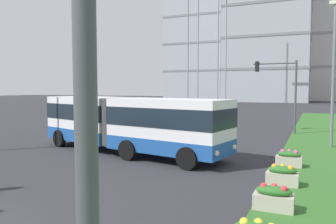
{
  "coord_description": "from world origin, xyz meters",
  "views": [
    {
      "loc": [
        8.11,
        -4.81,
        3.51
      ],
      "look_at": [
        0.63,
        11.96,
        2.2
      ],
      "focal_mm": 35.54,
      "sensor_mm": 36.0,
      "label": 1
    }
  ],
  "objects_px": {
    "articulated_bus": "(127,123)",
    "apartment_tower_west": "(199,21)",
    "flower_planter_3": "(289,158)",
    "apartment_tower_westcentre": "(268,26)",
    "traffic_light_near_right": "(151,7)",
    "flower_planter_2": "(282,175)",
    "apartment_tower_centre": "(319,8)",
    "traffic_light_far_right": "(281,84)",
    "flower_planter_1": "(274,198)",
    "streetlight_median": "(334,68)"
  },
  "relations": [
    {
      "from": "flower_planter_2",
      "to": "traffic_light_far_right",
      "type": "bearing_deg",
      "value": 95.74
    },
    {
      "from": "articulated_bus",
      "to": "flower_planter_1",
      "type": "relative_size",
      "value": 10.95
    },
    {
      "from": "apartment_tower_westcentre",
      "to": "flower_planter_3",
      "type": "bearing_deg",
      "value": -81.84
    },
    {
      "from": "articulated_bus",
      "to": "apartment_tower_west",
      "type": "distance_m",
      "value": 104.43
    },
    {
      "from": "flower_planter_1",
      "to": "apartment_tower_west",
      "type": "bearing_deg",
      "value": 109.83
    },
    {
      "from": "apartment_tower_centre",
      "to": "traffic_light_far_right",
      "type": "bearing_deg",
      "value": -91.79
    },
    {
      "from": "streetlight_median",
      "to": "traffic_light_far_right",
      "type": "bearing_deg",
      "value": 122.61
    },
    {
      "from": "traffic_light_far_right",
      "to": "apartment_tower_westcentre",
      "type": "height_order",
      "value": "apartment_tower_westcentre"
    },
    {
      "from": "apartment_tower_westcentre",
      "to": "apartment_tower_centre",
      "type": "xyz_separation_m",
      "value": [
        12.28,
        14.81,
        6.78
      ]
    },
    {
      "from": "flower_planter_1",
      "to": "traffic_light_far_right",
      "type": "bearing_deg",
      "value": 94.86
    },
    {
      "from": "flower_planter_1",
      "to": "traffic_light_near_right",
      "type": "bearing_deg",
      "value": -93.35
    },
    {
      "from": "traffic_light_far_right",
      "to": "apartment_tower_centre",
      "type": "bearing_deg",
      "value": 88.21
    },
    {
      "from": "flower_planter_1",
      "to": "apartment_tower_west",
      "type": "xyz_separation_m",
      "value": [
        -37.1,
        102.9,
        26.77
      ]
    },
    {
      "from": "flower_planter_3",
      "to": "apartment_tower_west",
      "type": "height_order",
      "value": "apartment_tower_west"
    },
    {
      "from": "traffic_light_far_right",
      "to": "apartment_tower_centre",
      "type": "distance_m",
      "value": 84.75
    },
    {
      "from": "flower_planter_2",
      "to": "traffic_light_near_right",
      "type": "height_order",
      "value": "traffic_light_near_right"
    },
    {
      "from": "traffic_light_near_right",
      "to": "flower_planter_3",
      "type": "bearing_deg",
      "value": 88.18
    },
    {
      "from": "flower_planter_2",
      "to": "apartment_tower_westcentre",
      "type": "relative_size",
      "value": 0.03
    },
    {
      "from": "articulated_bus",
      "to": "apartment_tower_west",
      "type": "xyz_separation_m",
      "value": [
        -28.82,
        97.08,
        25.54
      ]
    },
    {
      "from": "flower_planter_1",
      "to": "streetlight_median",
      "type": "height_order",
      "value": "streetlight_median"
    },
    {
      "from": "flower_planter_3",
      "to": "apartment_tower_centre",
      "type": "bearing_deg",
      "value": 89.34
    },
    {
      "from": "traffic_light_far_right",
      "to": "apartment_tower_west",
      "type": "xyz_separation_m",
      "value": [
        -35.63,
        85.7,
        23.34
      ]
    },
    {
      "from": "flower_planter_3",
      "to": "traffic_light_near_right",
      "type": "bearing_deg",
      "value": -91.82
    },
    {
      "from": "streetlight_median",
      "to": "articulated_bus",
      "type": "bearing_deg",
      "value": -149.0
    },
    {
      "from": "traffic_light_far_right",
      "to": "streetlight_median",
      "type": "relative_size",
      "value": 0.66
    },
    {
      "from": "flower_planter_1",
      "to": "traffic_light_near_right",
      "type": "height_order",
      "value": "traffic_light_near_right"
    },
    {
      "from": "streetlight_median",
      "to": "flower_planter_3",
      "type": "bearing_deg",
      "value": -107.1
    },
    {
      "from": "flower_planter_2",
      "to": "streetlight_median",
      "type": "relative_size",
      "value": 0.13
    },
    {
      "from": "articulated_bus",
      "to": "streetlight_median",
      "type": "bearing_deg",
      "value": 31.0
    },
    {
      "from": "flower_planter_1",
      "to": "traffic_light_near_right",
      "type": "relative_size",
      "value": 0.17
    },
    {
      "from": "traffic_light_far_right",
      "to": "traffic_light_near_right",
      "type": "bearing_deg",
      "value": -87.47
    },
    {
      "from": "apartment_tower_west",
      "to": "apartment_tower_centre",
      "type": "xyz_separation_m",
      "value": [
        38.17,
        -4.22,
        -0.2
      ]
    },
    {
      "from": "flower_planter_2",
      "to": "streetlight_median",
      "type": "height_order",
      "value": "streetlight_median"
    },
    {
      "from": "flower_planter_2",
      "to": "flower_planter_3",
      "type": "distance_m",
      "value": 3.11
    },
    {
      "from": "flower_planter_3",
      "to": "apartment_tower_westcentre",
      "type": "bearing_deg",
      "value": 98.16
    },
    {
      "from": "articulated_bus",
      "to": "traffic_light_near_right",
      "type": "distance_m",
      "value": 15.12
    },
    {
      "from": "flower_planter_1",
      "to": "streetlight_median",
      "type": "relative_size",
      "value": 0.13
    },
    {
      "from": "apartment_tower_west",
      "to": "articulated_bus",
      "type": "bearing_deg",
      "value": -73.47
    },
    {
      "from": "flower_planter_2",
      "to": "apartment_tower_west",
      "type": "relative_size",
      "value": 0.02
    },
    {
      "from": "apartment_tower_westcentre",
      "to": "traffic_light_far_right",
      "type": "bearing_deg",
      "value": -81.69
    },
    {
      "from": "traffic_light_far_right",
      "to": "traffic_light_near_right",
      "type": "distance_m",
      "value": 24.04
    },
    {
      "from": "articulated_bus",
      "to": "traffic_light_near_right",
      "type": "relative_size",
      "value": 1.91
    },
    {
      "from": "traffic_light_near_right",
      "to": "apartment_tower_west",
      "type": "bearing_deg",
      "value": 108.49
    },
    {
      "from": "streetlight_median",
      "to": "apartment_tower_centre",
      "type": "xyz_separation_m",
      "value": [
        -0.82,
        86.74,
        22.3
      ]
    },
    {
      "from": "flower_planter_2",
      "to": "flower_planter_1",
      "type": "bearing_deg",
      "value": -90.0
    },
    {
      "from": "flower_planter_2",
      "to": "traffic_light_far_right",
      "type": "relative_size",
      "value": 0.2
    },
    {
      "from": "flower_planter_1",
      "to": "streetlight_median",
      "type": "distance_m",
      "value": 12.82
    },
    {
      "from": "apartment_tower_centre",
      "to": "traffic_light_near_right",
      "type": "bearing_deg",
      "value": -90.8
    },
    {
      "from": "apartment_tower_west",
      "to": "apartment_tower_centre",
      "type": "relative_size",
      "value": 1.01
    },
    {
      "from": "flower_planter_2",
      "to": "flower_planter_3",
      "type": "relative_size",
      "value": 1.0
    }
  ]
}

